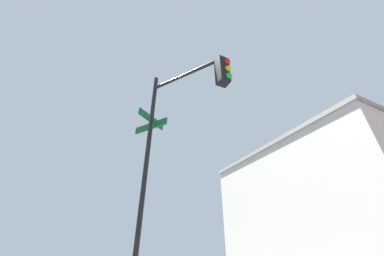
% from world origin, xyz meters
% --- Properties ---
extents(traffic_signal_near, '(2.52, 1.85, 6.04)m').
position_xyz_m(traffic_signal_near, '(-6.33, -6.34, 4.23)').
color(traffic_signal_near, black).
rests_on(traffic_signal_near, ground_plane).
extents(building_stucco, '(19.00, 22.29, 11.21)m').
position_xyz_m(building_stucco, '(-17.35, 19.00, 5.61)').
color(building_stucco, '#BCB7AD').
rests_on(building_stucco, ground_plane).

